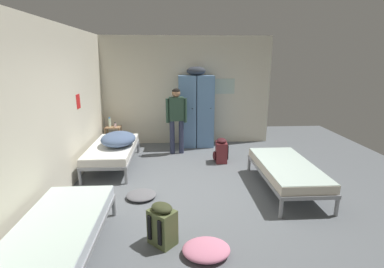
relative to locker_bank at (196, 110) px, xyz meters
name	(u,v)px	position (x,y,z in m)	size (l,w,h in m)	color
ground_plane	(193,190)	(-0.25, -2.67, -0.97)	(9.43, 9.43, 0.00)	slate
room_backdrop	(128,101)	(-1.51, -1.38, 0.45)	(4.51, 5.96, 2.84)	beige
locker_bank	(196,110)	(0.00, 0.00, 0.00)	(0.90, 0.55, 2.07)	#5B84B2
shelf_unit	(114,135)	(-2.14, -0.11, -0.62)	(0.38, 0.30, 0.57)	#99704C
bed_left_rear	(113,150)	(-1.89, -1.43, -0.59)	(0.90, 1.90, 0.49)	gray
bed_right	(287,169)	(1.40, -2.75, -0.59)	(0.90, 1.90, 0.49)	gray
bed_left_front	(58,230)	(-1.89, -4.38, -0.59)	(0.90, 1.90, 0.49)	gray
bedding_heap	(118,139)	(-1.75, -1.48, -0.34)	(0.71, 0.86, 0.28)	slate
person_traveler	(176,115)	(-0.51, -0.60, -0.01)	(0.50, 0.22, 1.59)	#2D334C
water_bottle	(110,122)	(-2.22, -0.09, -0.29)	(0.06, 0.06, 0.25)	silver
lotion_bottle	(115,125)	(-2.07, -0.15, -0.34)	(0.05, 0.05, 0.13)	beige
backpack_olive	(163,225)	(-0.72, -4.16, -0.71)	(0.42, 0.42, 0.55)	#566038
backpack_maroon	(221,151)	(0.47, -1.29, -0.71)	(0.35, 0.33, 0.55)	maroon
clothes_pile_pink	(206,250)	(-0.20, -4.42, -0.90)	(0.58, 0.48, 0.14)	pink
clothes_pile_grey	(141,195)	(-1.13, -2.92, -0.92)	(0.50, 0.48, 0.10)	slate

